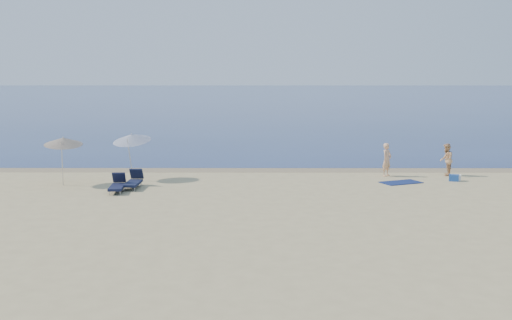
{
  "coord_description": "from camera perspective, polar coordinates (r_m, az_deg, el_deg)",
  "views": [
    {
      "loc": [
        -2.84,
        -12.72,
        5.12
      ],
      "look_at": [
        -2.94,
        16.0,
        1.0
      ],
      "focal_mm": 45.0,
      "sensor_mm": 36.0,
      "label": 1
    }
  ],
  "objects": [
    {
      "name": "sea",
      "position": [
        112.87,
        1.63,
        5.57
      ],
      "size": [
        240.0,
        160.0,
        0.01
      ],
      "primitive_type": "cube",
      "color": "#0D1E51",
      "rests_on": "ground"
    },
    {
      "name": "lounger_right",
      "position": [
        27.43,
        -12.24,
        -2.21
      ],
      "size": [
        0.67,
        1.71,
        0.74
      ],
      "rotation": [
        0.0,
        0.0,
        0.08
      ],
      "color": "#121632",
      "rests_on": "ground"
    },
    {
      "name": "ground",
      "position": [
        14.01,
        12.23,
        -13.48
      ],
      "size": [
        160.0,
        160.0,
        0.0
      ],
      "primitive_type": "plane",
      "color": "tan",
      "rests_on": "ground"
    },
    {
      "name": "person_right",
      "position": [
        32.07,
        16.56,
        0.03
      ],
      "size": [
        0.8,
        0.9,
        1.55
      ],
      "primitive_type": "imported",
      "rotation": [
        0.0,
        0.0,
        -1.91
      ],
      "color": "tan",
      "rests_on": "ground"
    },
    {
      "name": "lounger_left",
      "position": [
        28.15,
        -10.85,
        -1.89
      ],
      "size": [
        0.64,
        1.75,
        0.76
      ],
      "rotation": [
        0.0,
        0.0,
        -0.04
      ],
      "color": "#131935",
      "rests_on": "ground"
    },
    {
      "name": "beach_towel",
      "position": [
        29.65,
        12.75,
        -1.96
      ],
      "size": [
        2.03,
        1.63,
        0.03
      ],
      "primitive_type": "cube",
      "rotation": [
        0.0,
        0.0,
        0.41
      ],
      "color": "#0E1A4A",
      "rests_on": "ground"
    },
    {
      "name": "blue_cooler",
      "position": [
        30.69,
        17.18,
        -1.52
      ],
      "size": [
        0.5,
        0.43,
        0.3
      ],
      "primitive_type": "cube",
      "rotation": [
        0.0,
        0.0,
        -0.36
      ],
      "color": "#1C4698",
      "rests_on": "ground"
    },
    {
      "name": "white_bag",
      "position": [
        30.8,
        17.46,
        -1.52
      ],
      "size": [
        0.4,
        0.37,
        0.29
      ],
      "primitive_type": "cube",
      "rotation": [
        0.0,
        0.0,
        -0.31
      ],
      "color": "white",
      "rests_on": "ground"
    },
    {
      "name": "person_left",
      "position": [
        31.21,
        11.56,
        0.03
      ],
      "size": [
        0.67,
        0.68,
        1.59
      ],
      "primitive_type": "imported",
      "rotation": [
        0.0,
        0.0,
        0.83
      ],
      "color": "#DDA57C",
      "rests_on": "ground"
    },
    {
      "name": "umbrella_near",
      "position": [
        30.1,
        -11.0,
        1.96
      ],
      "size": [
        2.22,
        2.24,
        2.32
      ],
      "rotation": [
        0.0,
        0.0,
        -0.32
      ],
      "color": "silver",
      "rests_on": "ground"
    },
    {
      "name": "umbrella_far",
      "position": [
        29.46,
        -16.75,
        1.62
      ],
      "size": [
        2.1,
        2.12,
        2.26
      ],
      "rotation": [
        0.0,
        0.0,
        0.3
      ],
      "color": "silver",
      "rests_on": "ground"
    },
    {
      "name": "wet_sand_strip",
      "position": [
        32.65,
        5.18,
        -0.89
      ],
      "size": [
        240.0,
        1.6,
        0.0
      ],
      "primitive_type": "cube",
      "color": "#847254",
      "rests_on": "ground"
    }
  ]
}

